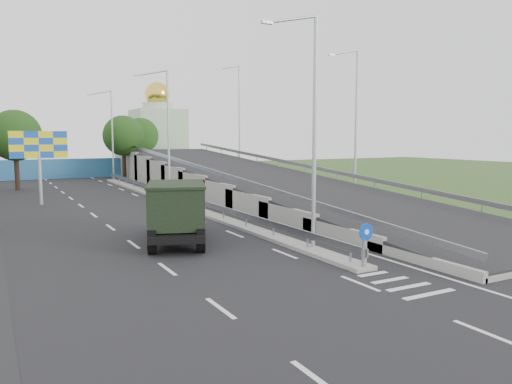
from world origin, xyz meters
TOP-DOWN VIEW (x-y plane):
  - ground at (0.00, 0.00)m, footprint 160.00×160.00m
  - road_surface at (-3.00, 20.00)m, footprint 26.00×90.00m
  - median at (0.00, 24.00)m, footprint 1.00×44.00m
  - overpass_ramp at (7.50, 24.00)m, footprint 10.00×50.00m
  - median_guardrail at (0.00, 24.00)m, footprint 0.09×44.00m
  - sign_bollard at (0.00, 2.17)m, footprint 0.64×0.23m
  - lamp_post_near at (0.11, 6.00)m, footprint 2.74×0.18m
  - lamp_post_mid at (0.11, 26.00)m, footprint 2.74×0.18m
  - lamp_post_far at (0.11, 46.00)m, footprint 2.74×0.18m
  - blue_wall at (-4.00, 52.00)m, footprint 30.00×0.50m
  - church at (10.00, 60.00)m, footprint 7.00×7.00m
  - billboard at (-9.00, 28.00)m, footprint 4.00×0.24m
  - tree_left_mid at (-10.00, 40.00)m, footprint 4.80×4.80m
  - tree_median_far at (2.00, 48.00)m, footprint 4.80×4.80m
  - tree_ramp_far at (6.00, 55.00)m, footprint 4.80×4.80m
  - dump_truck at (-4.39, 10.83)m, footprint 4.51×7.08m

SIDE VIEW (x-z plane):
  - ground at x=0.00m, z-range 0.00..0.00m
  - road_surface at x=-3.00m, z-range -0.02..0.02m
  - median at x=0.00m, z-range 0.00..0.20m
  - median_guardrail at x=0.00m, z-range 0.39..1.10m
  - sign_bollard at x=0.00m, z-range 0.20..1.87m
  - blue_wall at x=-4.00m, z-range 0.00..2.40m
  - dump_truck at x=-4.39m, z-range 0.16..3.09m
  - overpass_ramp at x=7.50m, z-range 0.00..3.50m
  - billboard at x=-9.00m, z-range 1.44..6.94m
  - tree_left_mid at x=-10.00m, z-range 1.38..8.98m
  - tree_median_far at x=2.00m, z-range 1.38..8.98m
  - tree_ramp_far at x=6.00m, z-range 1.38..8.98m
  - church at x=10.00m, z-range -1.59..12.21m
  - lamp_post_near at x=0.11m, z-range 0.77..10.85m
  - lamp_post_mid at x=0.11m, z-range 0.77..10.85m
  - lamp_post_far at x=0.11m, z-range 0.77..10.85m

